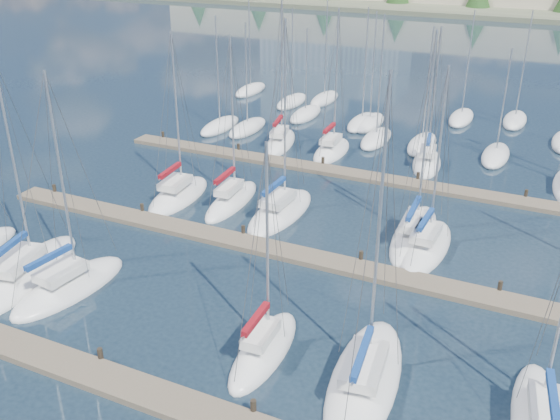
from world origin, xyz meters
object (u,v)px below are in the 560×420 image
at_px(sailboat_e, 365,379).
at_px(sailboat_c, 69,287).
at_px(sailboat_n, 280,142).
at_px(sailboat_i, 232,201).
at_px(sailboat_l, 426,247).
at_px(sailboat_d, 264,350).
at_px(sailboat_j, 280,212).
at_px(sailboat_h, 179,195).
at_px(sailboat_k, 414,234).
at_px(sailboat_p, 427,163).
at_px(sailboat_o, 332,151).
at_px(sailboat_b, 26,274).

distance_m(sailboat_e, sailboat_c, 17.39).
xyz_separation_m(sailboat_n, sailboat_i, (2.31, -13.22, -0.00)).
distance_m(sailboat_l, sailboat_d, 14.32).
relative_size(sailboat_l, sailboat_j, 0.87).
distance_m(sailboat_e, sailboat_h, 23.27).
distance_m(sailboat_k, sailboat_p, 13.52).
bearing_deg(sailboat_c, sailboat_d, 4.29).
bearing_deg(sailboat_l, sailboat_o, 130.78).
bearing_deg(sailboat_i, sailboat_l, -7.79).
distance_m(sailboat_n, sailboat_j, 14.81).
bearing_deg(sailboat_i, sailboat_n, 95.80).
relative_size(sailboat_k, sailboat_i, 1.10).
distance_m(sailboat_k, sailboat_h, 17.43).
bearing_deg(sailboat_j, sailboat_l, -3.40).
distance_m(sailboat_n, sailboat_c, 27.29).
height_order(sailboat_l, sailboat_n, sailboat_n).
height_order(sailboat_n, sailboat_d, sailboat_n).
xyz_separation_m(sailboat_k, sailboat_h, (-17.38, -1.29, -0.01)).
relative_size(sailboat_n, sailboat_p, 1.14).
relative_size(sailboat_e, sailboat_k, 1.06).
bearing_deg(sailboat_c, sailboat_n, 95.81).
bearing_deg(sailboat_c, sailboat_o, 85.29).
xyz_separation_m(sailboat_e, sailboat_c, (-17.38, 0.35, -0.00)).
relative_size(sailboat_e, sailboat_o, 1.12).
distance_m(sailboat_e, sailboat_d, 5.01).
relative_size(sailboat_h, sailboat_j, 0.91).
bearing_deg(sailboat_b, sailboat_d, -13.92).
bearing_deg(sailboat_i, sailboat_j, -6.61).
bearing_deg(sailboat_c, sailboat_h, 102.82).
xyz_separation_m(sailboat_k, sailboat_o, (-10.59, 12.69, 0.00)).
height_order(sailboat_o, sailboat_c, sailboat_o).
bearing_deg(sailboat_h, sailboat_o, 58.72).
bearing_deg(sailboat_b, sailboat_k, 24.85).
bearing_deg(sailboat_d, sailboat_n, 110.74).
xyz_separation_m(sailboat_e, sailboat_p, (-3.80, 28.19, 0.01)).
distance_m(sailboat_l, sailboat_j, 10.47).
bearing_deg(sailboat_c, sailboat_b, -173.45).
height_order(sailboat_c, sailboat_b, sailboat_b).
bearing_deg(sailboat_b, sailboat_l, 20.62).
bearing_deg(sailboat_d, sailboat_k, 73.91).
height_order(sailboat_p, sailboat_o, sailboat_o).
bearing_deg(sailboat_k, sailboat_p, 97.02).
distance_m(sailboat_c, sailboat_b, 3.23).
height_order(sailboat_o, sailboat_b, sailboat_b).
distance_m(sailboat_n, sailboat_p, 13.39).
xyz_separation_m(sailboat_n, sailboat_c, (-0.21, -27.29, -0.02)).
height_order(sailboat_k, sailboat_c, sailboat_k).
relative_size(sailboat_h, sailboat_i, 1.01).
bearing_deg(sailboat_e, sailboat_j, 120.88).
bearing_deg(sailboat_i, sailboat_o, 74.07).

